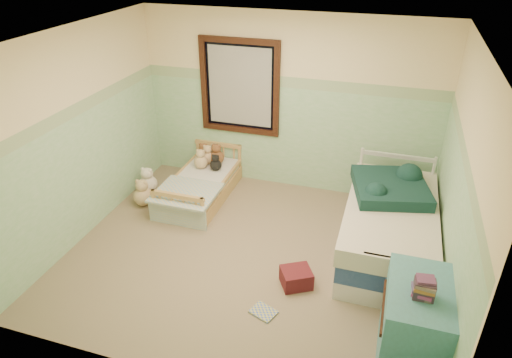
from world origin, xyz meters
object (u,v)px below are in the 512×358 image
(dresser, at_px, (413,326))
(red_pillow, at_px, (296,278))
(plush_floor_cream, at_px, (148,184))
(twin_bed_frame, at_px, (386,245))
(plush_floor_tan, at_px, (143,197))
(toddler_bed_frame, at_px, (201,191))
(floor_book, at_px, (263,312))

(dresser, xyz_separation_m, red_pillow, (-1.17, 0.67, -0.32))
(plush_floor_cream, bearing_deg, twin_bed_frame, -7.25)
(plush_floor_tan, xyz_separation_m, dresser, (3.57, -1.63, 0.29))
(toddler_bed_frame, distance_m, floor_book, 2.43)
(dresser, bearing_deg, plush_floor_cream, 151.92)
(plush_floor_cream, relative_size, floor_book, 1.08)
(plush_floor_tan, bearing_deg, twin_bed_frame, -1.78)
(dresser, height_order, floor_book, dresser)
(plush_floor_tan, relative_size, red_pillow, 0.85)
(plush_floor_cream, xyz_separation_m, twin_bed_frame, (3.40, -0.43, -0.02))
(plush_floor_tan, xyz_separation_m, red_pillow, (2.40, -0.96, -0.04))
(toddler_bed_frame, xyz_separation_m, plush_floor_cream, (-0.78, -0.11, 0.04))
(twin_bed_frame, relative_size, dresser, 2.30)
(toddler_bed_frame, bearing_deg, plush_floor_tan, -146.71)
(twin_bed_frame, bearing_deg, dresser, -79.69)
(toddler_bed_frame, relative_size, red_pillow, 4.76)
(plush_floor_tan, bearing_deg, red_pillow, -21.84)
(plush_floor_tan, bearing_deg, floor_book, -33.93)
(plush_floor_cream, relative_size, dresser, 0.32)
(plush_floor_cream, xyz_separation_m, plush_floor_tan, (0.10, -0.33, -0.00))
(dresser, distance_m, red_pillow, 1.38)
(toddler_bed_frame, distance_m, red_pillow, 2.22)
(twin_bed_frame, xyz_separation_m, red_pillow, (-0.89, -0.86, -0.01))
(red_pillow, bearing_deg, toddler_bed_frame, 140.80)
(plush_floor_cream, relative_size, plush_floor_tan, 1.01)
(twin_bed_frame, height_order, floor_book, twin_bed_frame)
(twin_bed_frame, distance_m, floor_book, 1.76)
(toddler_bed_frame, xyz_separation_m, red_pillow, (1.72, -1.41, 0.00))
(plush_floor_cream, bearing_deg, floor_book, -38.17)
(red_pillow, xyz_separation_m, floor_book, (-0.22, -0.51, -0.09))
(floor_book, bearing_deg, plush_floor_tan, 167.29)
(red_pillow, bearing_deg, plush_floor_tan, 158.16)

